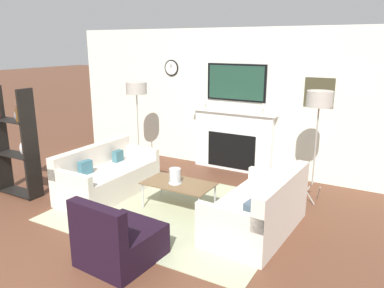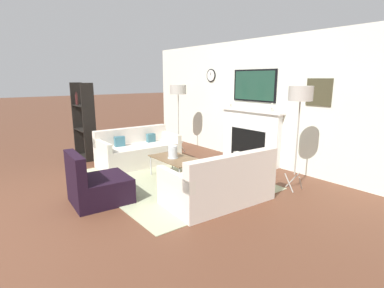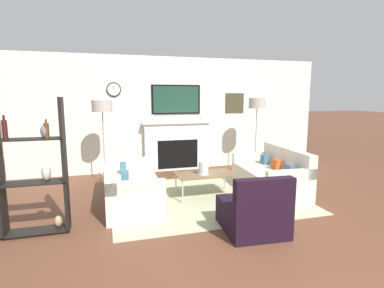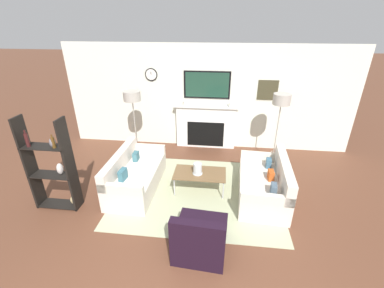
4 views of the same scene
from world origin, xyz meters
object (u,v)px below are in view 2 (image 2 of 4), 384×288
at_px(floor_lamp_left, 178,91).
at_px(couch_right, 220,185).
at_px(floor_lamp_right, 301,95).
at_px(shelf_unit, 84,123).
at_px(armchair, 97,186).
at_px(coffee_table, 175,160).
at_px(couch_left, 138,152).
at_px(hurricane_candle, 173,153).

bearing_deg(floor_lamp_left, couch_right, -24.47).
distance_m(floor_lamp_right, shelf_unit, 4.78).
height_order(armchair, coffee_table, armchair).
xyz_separation_m(floor_lamp_right, shelf_unit, (-4.23, -2.09, -0.75)).
height_order(armchair, floor_lamp_left, floor_lamp_left).
bearing_deg(coffee_table, couch_left, -176.61).
relative_size(coffee_table, hurricane_candle, 4.55).
xyz_separation_m(couch_left, coffee_table, (1.34, 0.08, 0.10)).
xyz_separation_m(coffee_table, shelf_unit, (-2.56, -0.80, 0.46)).
xyz_separation_m(coffee_table, floor_lamp_right, (1.67, 1.29, 1.21)).
bearing_deg(hurricane_candle, couch_left, -177.84).
distance_m(armchair, coffee_table, 1.56).
height_order(couch_left, floor_lamp_left, floor_lamp_left).
bearing_deg(armchair, coffee_table, 95.52).
xyz_separation_m(floor_lamp_left, floor_lamp_right, (3.40, 0.00, 0.03)).
height_order(hurricane_candle, floor_lamp_left, floor_lamp_left).
bearing_deg(floor_lamp_right, coffee_table, -142.33).
bearing_deg(armchair, shelf_unit, 164.56).
bearing_deg(couch_right, floor_lamp_left, 155.53).
height_order(couch_right, floor_lamp_left, floor_lamp_left).
bearing_deg(shelf_unit, couch_left, 30.54).
bearing_deg(couch_right, armchair, -127.81).
relative_size(hurricane_candle, shelf_unit, 0.13).
distance_m(couch_right, hurricane_candle, 1.35).
relative_size(couch_left, armchair, 1.95).
bearing_deg(couch_left, couch_right, -0.08).
bearing_deg(floor_lamp_right, hurricane_candle, -142.39).
relative_size(couch_left, shelf_unit, 0.97).
bearing_deg(floor_lamp_left, shelf_unit, -111.79).
bearing_deg(floor_lamp_left, coffee_table, -36.77).
distance_m(couch_left, armchair, 2.09).
relative_size(coffee_table, floor_lamp_left, 0.61).
bearing_deg(floor_lamp_right, couch_left, -155.52).
relative_size(couch_left, floor_lamp_left, 1.01).
height_order(coffee_table, floor_lamp_right, floor_lamp_right).
bearing_deg(armchair, floor_lamp_right, 61.85).
relative_size(armchair, floor_lamp_right, 0.50).
bearing_deg(couch_left, shelf_unit, -149.46).
relative_size(couch_left, couch_right, 1.03).
height_order(couch_left, floor_lamp_right, floor_lamp_right).
relative_size(hurricane_candle, floor_lamp_right, 0.13).
height_order(hurricane_candle, floor_lamp_right, floor_lamp_right).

